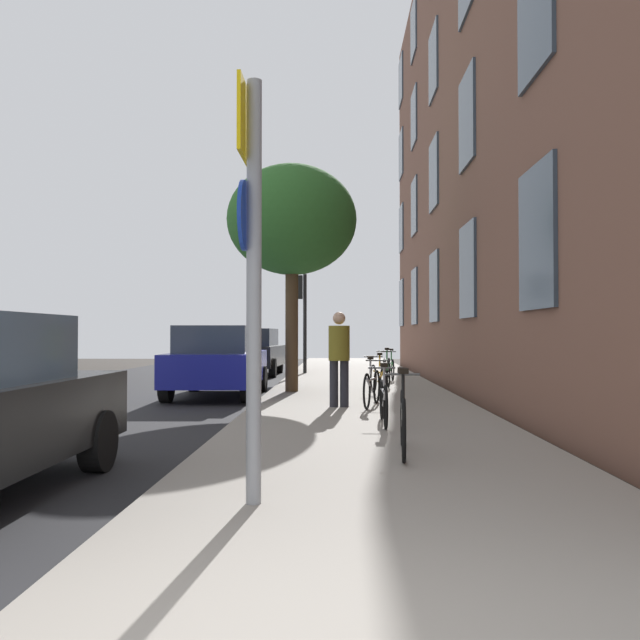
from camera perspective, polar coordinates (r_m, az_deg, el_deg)
ground_plane at (r=17.72m, az=-8.30°, el=-5.88°), size 41.80×41.80×0.00m
road_asphalt at (r=18.19m, az=-14.86°, el=-5.72°), size 7.00×38.00×0.01m
sidewalk at (r=17.46m, az=3.15°, el=-5.76°), size 4.20×38.00×0.12m
building_facade at (r=18.09m, az=11.79°, el=17.10°), size 0.56×27.00×14.21m
sign_post at (r=5.30m, az=-5.94°, el=5.71°), size 0.16×0.60×3.35m
traffic_light at (r=22.60m, az=-1.57°, el=1.30°), size 0.43×0.24×3.37m
tree_near at (r=15.62m, az=-2.43°, el=8.49°), size 3.02×3.02×5.27m
bicycle_0 at (r=7.48m, az=7.14°, el=-8.53°), size 0.42×1.70×0.96m
bicycle_1 at (r=9.86m, az=5.49°, el=-6.87°), size 0.42×1.67×0.91m
bicycle_2 at (r=12.24m, az=4.48°, el=-5.73°), size 0.53×1.68×0.93m
bicycle_3 at (r=14.65m, az=5.03°, el=-4.99°), size 0.43×1.68×0.92m
bicycle_4 at (r=17.06m, az=5.72°, el=-4.37°), size 0.42×1.75×0.98m
bicycle_5 at (r=19.47m, az=6.10°, el=-4.07°), size 0.42×1.70×0.91m
pedestrian_0 at (r=12.12m, az=1.65°, el=-2.81°), size 0.48×0.48×1.73m
car_1 at (r=15.39m, az=-8.76°, el=-3.45°), size 1.95×4.24×1.62m
car_2 at (r=23.24m, az=-5.72°, el=-2.70°), size 1.90×4.07×1.62m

